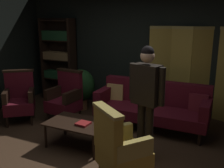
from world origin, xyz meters
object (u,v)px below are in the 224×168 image
Objects in this scene: velvet_couch at (152,104)px; armchair_gilt_accent at (119,148)px; potted_plant at (81,86)px; bookshelf at (59,57)px; armchair_wing_right at (65,97)px; folding_screen at (201,72)px; book_red_leather at (83,124)px; standing_figure at (146,93)px; coffee_table at (78,125)px; armchair_wing_left at (20,98)px.

velvet_couch is 2.04× the size of armchair_gilt_accent.
potted_plant is (-1.92, 2.19, 0.05)m from armchair_gilt_accent.
bookshelf is at bearing 137.05° from armchair_gilt_accent.
bookshelf is 1.66m from armchair_wing_right.
velvet_couch is at bearing -130.70° from folding_screen.
armchair_gilt_accent reaches higher than book_red_leather.
standing_figure reaches higher than book_red_leather.
bookshelf is at bearing 133.45° from book_red_leather.
armchair_wing_right is at bearing 134.44° from coffee_table.
velvet_couch is 2.27× the size of potted_plant.
armchair_gilt_accent is at bearing -85.64° from velvet_couch.
folding_screen is 2.10m from standing_figure.
armchair_gilt_accent is 1.06m from book_red_leather.
folding_screen is 2.04× the size of armchair_wing_right.
armchair_wing_left is at bearing -151.96° from folding_screen.
potted_plant is 1.92m from book_red_leather.
coffee_table is (-0.87, -1.29, -0.08)m from velvet_couch.
armchair_wing_right is (-1.85, 1.47, 0.00)m from armchair_gilt_accent.
folding_screen is 2.82m from armchair_wing_right.
bookshelf is 2.19× the size of potted_plant.
folding_screen reaches higher than book_red_leather.
coffee_table is (-1.62, -2.16, -0.61)m from folding_screen.
folding_screen reaches higher than potted_plant.
velvet_couch is at bearing 94.36° from armchair_gilt_accent.
armchair_wing_left is at bearing -160.94° from velvet_couch.
armchair_gilt_accent is 1.00× the size of armchair_wing_left.
folding_screen is 2.77m from coffee_table.
armchair_gilt_accent is 1.11× the size of potted_plant.
velvet_couch is 1.56m from coffee_table.
bookshelf is 2.93m from book_red_leather.
velvet_couch is at bearing 55.96° from coffee_table.
coffee_table is at bearing -126.86° from folding_screen.
potted_plant is at bearing -26.67° from bookshelf.
potted_plant is (0.74, 1.15, 0.05)m from armchair_wing_left.
coffee_table is 0.96× the size of armchair_wing_left.
folding_screen is 2.13× the size of coffee_table.
standing_figure is (2.76, -0.30, 0.54)m from armchair_wing_left.
bookshelf is 1.73m from armchair_wing_left.
bookshelf is (-3.45, -0.13, 0.10)m from folding_screen.
armchair_gilt_accent is at bearing -48.64° from potted_plant.
velvet_couch is 2.12× the size of coffee_table.
armchair_wing_left is 1.00× the size of armchair_wing_right.
coffee_table is at bearing -124.04° from velvet_couch.
coffee_table is 1.70m from armchair_wing_left.
potted_plant is at bearing 122.92° from book_red_leather.
folding_screen is at bearing 76.02° from standing_figure.
folding_screen is 10.62× the size of book_red_leather.
armchair_wing_left is 1.11× the size of potted_plant.
armchair_wing_left is at bearing 165.43° from book_red_leather.
folding_screen reaches higher than velvet_couch.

